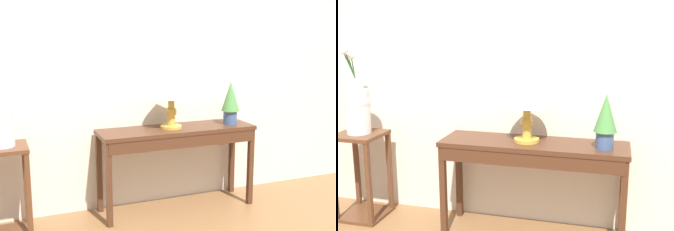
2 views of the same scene
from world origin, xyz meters
TOP-DOWN VIEW (x-y plane):
  - back_wall_with_art at (0.00, 1.55)m, footprint 9.00×0.10m
  - console_table at (-0.02, 1.24)m, footprint 1.38×0.40m
  - table_lamp at (-0.07, 1.26)m, footprint 0.32×0.32m
  - potted_plant_on_console at (0.49, 1.22)m, footprint 0.16×0.16m
  - pedestal_stand_left at (-1.45, 1.22)m, footprint 0.37×0.37m
  - flower_vase_tall at (-1.45, 1.22)m, footprint 0.20×0.21m

SIDE VIEW (x-z plane):
  - pedestal_stand_left at x=-1.45m, z-range 0.00..0.72m
  - console_table at x=-0.02m, z-range 0.27..1.01m
  - potted_plant_on_console at x=0.49m, z-range 0.76..1.15m
  - flower_vase_tall at x=-1.45m, z-range 0.60..1.31m
  - table_lamp at x=-0.07m, z-range 0.85..1.37m
  - back_wall_with_art at x=0.00m, z-range 0.00..2.80m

